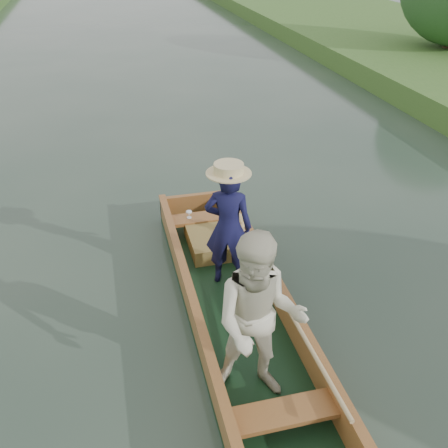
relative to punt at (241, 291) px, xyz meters
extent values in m
plane|color=#283D30|center=(0.02, 0.26, -0.62)|extent=(120.00, 120.00, 0.00)
cube|color=black|center=(0.02, 0.26, -0.58)|extent=(1.10, 5.00, 0.08)
cube|color=#9F6531|center=(-0.49, 0.26, -0.38)|extent=(0.08, 5.00, 0.32)
cube|color=#9F6531|center=(0.53, 0.26, -0.38)|extent=(0.08, 5.00, 0.32)
cube|color=#9F6531|center=(0.02, 2.72, -0.38)|extent=(1.10, 0.08, 0.32)
cube|color=#9F6531|center=(-0.49, 0.26, -0.20)|extent=(0.10, 5.00, 0.04)
cube|color=#9F6531|center=(0.53, 0.26, -0.20)|extent=(0.10, 5.00, 0.04)
cube|color=#9F6531|center=(0.02, 2.16, -0.32)|extent=(0.94, 0.30, 0.05)
cube|color=#9F6531|center=(0.02, -1.34, -0.32)|extent=(0.94, 0.30, 0.05)
imported|color=#13133D|center=(0.09, 0.91, 0.25)|extent=(0.67, 0.56, 1.57)
cylinder|color=beige|center=(0.09, 0.91, 1.00)|extent=(0.52, 0.52, 0.12)
imported|color=beige|center=(-0.08, -0.86, 0.34)|extent=(1.01, 0.88, 1.77)
cube|color=#925B2F|center=(0.16, 1.71, -0.43)|extent=(0.85, 0.90, 0.22)
sphere|color=tan|center=(0.42, 1.61, -0.21)|extent=(0.19, 0.19, 0.19)
sphere|color=tan|center=(0.42, 1.60, -0.07)|extent=(0.14, 0.14, 0.14)
sphere|color=tan|center=(0.37, 1.60, -0.01)|extent=(0.05, 0.05, 0.05)
sphere|color=tan|center=(0.47, 1.60, -0.01)|extent=(0.05, 0.05, 0.05)
sphere|color=tan|center=(0.42, 1.55, -0.09)|extent=(0.06, 0.06, 0.06)
sphere|color=tan|center=(0.34, 1.59, -0.19)|extent=(0.07, 0.07, 0.07)
sphere|color=tan|center=(0.51, 1.59, -0.19)|extent=(0.07, 0.07, 0.07)
sphere|color=tan|center=(0.37, 1.58, -0.30)|extent=(0.08, 0.08, 0.08)
sphere|color=tan|center=(0.47, 1.58, -0.30)|extent=(0.08, 0.08, 0.08)
cylinder|color=silver|center=(-0.18, 2.16, -0.29)|extent=(0.07, 0.07, 0.01)
cylinder|color=silver|center=(-0.18, 2.16, -0.25)|extent=(0.01, 0.01, 0.08)
ellipsoid|color=silver|center=(-0.18, 2.16, -0.19)|extent=(0.09, 0.09, 0.05)
cylinder|color=tan|center=(0.45, 0.32, -0.16)|extent=(0.04, 4.09, 0.19)
camera|label=1|loc=(-1.18, -4.03, 3.35)|focal=40.00mm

